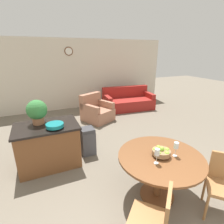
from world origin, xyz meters
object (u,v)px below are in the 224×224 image
(dining_chair_near_left, at_px, (155,218))
(couch, at_px, (128,102))
(trash_bin, at_px, (88,141))
(potted_plant, at_px, (37,111))
(dining_table, at_px, (160,166))
(wine_glass_right, at_px, (176,146))
(fruit_bowl, at_px, (161,152))
(teal_bowl, at_px, (55,125))
(dining_chair_near_right, at_px, (224,182))
(kitchen_island, at_px, (49,145))
(armchair, at_px, (97,112))
(wine_glass_left, at_px, (157,153))

(dining_chair_near_left, xyz_separation_m, couch, (2.33, 4.90, -0.21))
(trash_bin, bearing_deg, potted_plant, 176.43)
(dining_table, bearing_deg, wine_glass_right, -23.17)
(wine_glass_right, relative_size, trash_bin, 0.37)
(dining_chair_near_left, relative_size, trash_bin, 1.44)
(fruit_bowl, distance_m, teal_bowl, 1.94)
(dining_chair_near_right, height_order, kitchen_island, dining_chair_near_right)
(dining_chair_near_left, height_order, wine_glass_right, wine_glass_right)
(teal_bowl, xyz_separation_m, trash_bin, (0.69, 0.29, -0.63))
(dining_table, height_order, dining_chair_near_right, dining_chair_near_right)
(armchair, bearing_deg, potted_plant, -160.11)
(fruit_bowl, distance_m, potted_plant, 2.40)
(wine_glass_left, xyz_separation_m, teal_bowl, (-1.18, 1.50, 0.01))
(kitchen_island, distance_m, armchair, 2.60)
(kitchen_island, relative_size, trash_bin, 1.94)
(dining_table, height_order, fruit_bowl, fruit_bowl)
(dining_chair_near_right, bearing_deg, teal_bowl, 1.69)
(teal_bowl, bearing_deg, dining_chair_near_left, -69.13)
(teal_bowl, distance_m, armchair, 2.74)
(potted_plant, bearing_deg, fruit_bowl, -46.81)
(dining_table, xyz_separation_m, wine_glass_right, (0.19, -0.08, 0.34))
(teal_bowl, relative_size, trash_bin, 0.52)
(dining_chair_near_left, distance_m, teal_bowl, 2.23)
(armchair, bearing_deg, kitchen_island, -155.89)
(kitchen_island, bearing_deg, armchair, 49.37)
(wine_glass_left, height_order, kitchen_island, wine_glass_left)
(dining_chair_near_right, distance_m, couch, 4.95)
(dining_chair_near_left, bearing_deg, potted_plant, 69.65)
(wine_glass_left, bearing_deg, potted_plant, 128.14)
(dining_table, distance_m, dining_chair_near_right, 0.88)
(dining_chair_near_right, bearing_deg, trash_bin, -13.53)
(fruit_bowl, relative_size, wine_glass_right, 1.18)
(wine_glass_right, bearing_deg, fruit_bowl, 156.79)
(kitchen_island, xyz_separation_m, trash_bin, (0.84, 0.09, -0.13))
(dining_chair_near_left, relative_size, kitchen_island, 0.75)
(wine_glass_right, distance_m, armchair, 3.70)
(dining_chair_near_left, distance_m, fruit_bowl, 0.93)
(fruit_bowl, xyz_separation_m, potted_plant, (-1.63, 1.74, 0.32))
(wine_glass_right, height_order, trash_bin, wine_glass_right)
(fruit_bowl, distance_m, couch, 4.62)
(wine_glass_right, height_order, teal_bowl, wine_glass_right)
(kitchen_island, distance_m, teal_bowl, 0.55)
(potted_plant, bearing_deg, trash_bin, -3.57)
(dining_chair_near_left, distance_m, armchair, 4.29)
(dining_chair_near_right, distance_m, wine_glass_left, 1.04)
(dining_chair_near_left, relative_size, potted_plant, 1.86)
(dining_chair_near_left, distance_m, potted_plant, 2.70)
(dining_chair_near_right, height_order, wine_glass_right, wine_glass_right)
(dining_chair_near_left, bearing_deg, couch, 20.49)
(wine_glass_right, xyz_separation_m, armchair, (-0.01, 3.64, -0.63))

